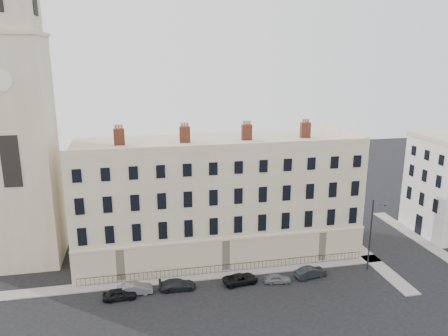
{
  "coord_description": "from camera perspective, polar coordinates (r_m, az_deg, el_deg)",
  "views": [
    {
      "loc": [
        -16.09,
        -41.69,
        25.78
      ],
      "look_at": [
        -5.4,
        10.0,
        11.93
      ],
      "focal_mm": 35.0,
      "sensor_mm": 36.0,
      "label": 1
    }
  ],
  "objects": [
    {
      "name": "car_d",
      "position": [
        52.07,
        2.18,
        -14.27
      ],
      "size": [
        4.35,
        2.48,
        1.14
      ],
      "primitive_type": "imported",
      "rotation": [
        0.0,
        0.0,
        1.72
      ],
      "color": "black",
      "rests_on": "ground"
    },
    {
      "name": "car_e",
      "position": [
        52.52,
        6.98,
        -14.15
      ],
      "size": [
        3.26,
        1.71,
        1.06
      ],
      "primitive_type": "imported",
      "rotation": [
        0.0,
        0.0,
        1.42
      ],
      "color": "slate",
      "rests_on": "ground"
    },
    {
      "name": "church_tower",
      "position": [
        57.84,
        -25.66,
        6.19
      ],
      "size": [
        8.0,
        8.13,
        44.0
      ],
      "color": "#C8B795",
      "rests_on": "ground"
    },
    {
      "name": "pavement_terrace",
      "position": [
        53.65,
        -3.85,
        -13.98
      ],
      "size": [
        48.0,
        2.0,
        0.12
      ],
      "primitive_type": "cube",
      "color": "gray",
      "rests_on": "ground"
    },
    {
      "name": "car_b",
      "position": [
        50.95,
        -11.58,
        -15.19
      ],
      "size": [
        3.94,
        1.48,
        1.28
      ],
      "primitive_type": "imported",
      "rotation": [
        0.0,
        0.0,
        1.6
      ],
      "color": "slate",
      "rests_on": "ground"
    },
    {
      "name": "car_a",
      "position": [
        50.36,
        -13.48,
        -15.73
      ],
      "size": [
        3.65,
        1.56,
        1.23
      ],
      "primitive_type": "imported",
      "rotation": [
        0.0,
        0.0,
        1.6
      ],
      "color": "black",
      "rests_on": "ground"
    },
    {
      "name": "terrace",
      "position": [
        57.58,
        -0.95,
        -3.82
      ],
      "size": [
        36.22,
        12.22,
        17.0
      ],
      "color": "#C8B795",
      "rests_on": "ground"
    },
    {
      "name": "car_c",
      "position": [
        51.09,
        -6.1,
        -14.91
      ],
      "size": [
        4.22,
        1.82,
        1.21
      ],
      "primitive_type": "imported",
      "rotation": [
        0.0,
        0.0,
        1.54
      ],
      "color": "black",
      "rests_on": "ground"
    },
    {
      "name": "streetlamp",
      "position": [
        56.04,
        18.71,
        -7.87
      ],
      "size": [
        0.92,
        1.85,
        9.04
      ],
      "rotation": [
        0.0,
        0.0,
        -0.4
      ],
      "color": "#27272B",
      "rests_on": "ground"
    },
    {
      "name": "pavement_adjacent",
      "position": [
        69.72,
        23.77,
        -8.27
      ],
      "size": [
        2.0,
        20.0,
        0.12
      ],
      "primitive_type": "cube",
      "color": "gray",
      "rests_on": "ground"
    },
    {
      "name": "pavement_east_return",
      "position": [
        63.06,
        17.26,
        -10.08
      ],
      "size": [
        2.0,
        24.0,
        0.12
      ],
      "primitive_type": "cube",
      "color": "gray",
      "rests_on": "ground"
    },
    {
      "name": "car_f",
      "position": [
        54.26,
        11.26,
        -13.21
      ],
      "size": [
        4.04,
        1.98,
        1.28
      ],
      "primitive_type": "imported",
      "rotation": [
        0.0,
        0.0,
        1.74
      ],
      "color": "black",
      "rests_on": "ground"
    },
    {
      "name": "railings",
      "position": [
        54.36,
        0.37,
        -12.95
      ],
      "size": [
        35.0,
        0.04,
        0.96
      ],
      "color": "black",
      "rests_on": "ground"
    },
    {
      "name": "ground",
      "position": [
        51.59,
        8.45,
        -15.46
      ],
      "size": [
        160.0,
        160.0,
        0.0
      ],
      "primitive_type": "plane",
      "color": "black",
      "rests_on": "ground"
    }
  ]
}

